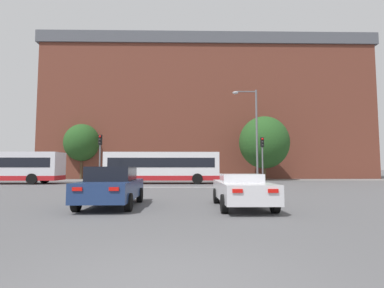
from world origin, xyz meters
The scene contains 14 objects.
ground_plane centered at (0.00, 0.00, 0.00)m, with size 400.00×400.00×0.00m, color #545456.
stop_line_strip centered at (0.00, 19.77, 0.00)m, with size 9.83×0.30×0.01m, color silver.
far_pavement centered at (0.00, 33.35, 0.01)m, with size 70.92×2.50×0.01m, color gray.
brick_civic_building centered at (3.42, 43.45, 10.49)m, with size 48.71×13.02×22.88m.
car_saloon_left centered at (-2.65, 8.07, 0.79)m, with size 2.09×4.60×1.57m.
car_roadster_right centered at (2.45, 7.63, 0.68)m, with size 1.95×4.68×1.29m.
bus_crossing_lead centered at (-2.04, 25.12, 1.61)m, with size 10.86×2.64×3.01m.
bus_crossing_trailing centered at (-17.11, 24.93, 1.61)m, with size 10.73×2.73×3.01m.
traffic_light_near_left centered at (-6.62, 20.04, 2.81)m, with size 0.26×0.31×4.17m.
traffic_light_near_right centered at (6.55, 20.45, 2.72)m, with size 0.26×0.31×4.03m.
street_lamp_junction centered at (5.86, 20.74, 4.87)m, with size 2.09×0.36×8.09m.
pedestrian_waiting centered at (-1.86, 33.29, 1.06)m, with size 0.45×0.42×1.79m.
tree_by_building centered at (9.92, 32.75, 4.66)m, with size 6.16×6.16×7.90m.
tree_kerbside centered at (-14.05, 37.19, 4.97)m, with size 4.85×4.85×7.53m.
Camera 1 is at (0.32, -3.98, 1.53)m, focal length 28.00 mm.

